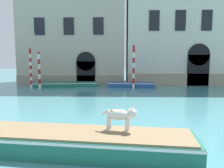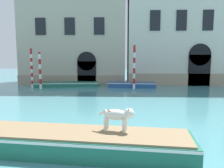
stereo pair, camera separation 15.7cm
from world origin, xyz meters
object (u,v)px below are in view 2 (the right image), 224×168
(boat_moored_near_palazzo, at_px, (66,84))
(mooring_pole_0, at_px, (40,70))
(boat_foreground, at_px, (56,140))
(mooring_pole_2, at_px, (134,67))
(dog_on_deck, at_px, (118,115))
(mooring_pole_1, at_px, (32,68))
(boat_moored_far, at_px, (132,85))

(boat_moored_near_palazzo, height_order, mooring_pole_0, mooring_pole_0)
(boat_foreground, relative_size, mooring_pole_2, 2.06)
(mooring_pole_0, distance_m, mooring_pole_2, 9.35)
(dog_on_deck, distance_m, mooring_pole_2, 14.96)
(dog_on_deck, relative_size, boat_moored_near_palazzo, 0.17)
(dog_on_deck, height_order, boat_moored_near_palazzo, dog_on_deck)
(mooring_pole_0, bearing_deg, mooring_pole_1, 148.09)
(boat_foreground, bearing_deg, mooring_pole_2, 82.90)
(boat_moored_far, height_order, mooring_pole_0, mooring_pole_0)
(dog_on_deck, bearing_deg, mooring_pole_2, 96.47)
(boat_foreground, height_order, dog_on_deck, dog_on_deck)
(mooring_pole_0, bearing_deg, boat_moored_far, 9.45)
(mooring_pole_2, bearing_deg, mooring_pole_0, -177.37)
(boat_foreground, xyz_separation_m, boat_moored_far, (3.27, 16.02, -0.11))
(mooring_pole_0, bearing_deg, boat_foreground, -67.85)
(dog_on_deck, height_order, mooring_pole_2, mooring_pole_2)
(boat_moored_near_palazzo, distance_m, mooring_pole_1, 3.91)
(boat_foreground, xyz_separation_m, mooring_pole_1, (-7.03, 15.20, 1.67))
(boat_moored_far, height_order, mooring_pole_1, mooring_pole_1)
(mooring_pole_1, bearing_deg, boat_moored_far, 4.57)
(boat_foreground, distance_m, boat_moored_near_palazzo, 16.88)
(mooring_pole_2, bearing_deg, boat_moored_far, 98.49)
(dog_on_deck, relative_size, mooring_pole_1, 0.29)
(boat_moored_near_palazzo, xyz_separation_m, mooring_pole_0, (-2.10, -1.95, 1.62))
(boat_moored_far, relative_size, mooring_pole_1, 1.22)
(boat_moored_near_palazzo, xyz_separation_m, mooring_pole_2, (7.24, -1.52, 1.95))
(dog_on_deck, relative_size, mooring_pole_2, 0.27)
(mooring_pole_2, bearing_deg, boat_foreground, -102.97)
(boat_foreground, distance_m, dog_on_deck, 2.21)
(mooring_pole_0, xyz_separation_m, mooring_pole_1, (-1.13, 0.70, 0.18))
(boat_foreground, relative_size, mooring_pole_0, 2.43)
(boat_moored_near_palazzo, distance_m, boat_moored_far, 7.09)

